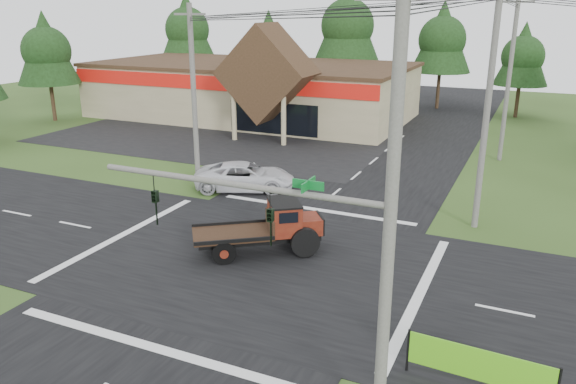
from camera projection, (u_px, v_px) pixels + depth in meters
The scene contains 19 objects.
ground at pixel (254, 261), 23.78m from camera, with size 120.00×120.00×0.00m, color #2D4318.
road_ns at pixel (254, 261), 23.77m from camera, with size 12.00×120.00×0.02m, color black.
road_ew at pixel (254, 261), 23.77m from camera, with size 120.00×12.00×0.02m, color black.
parking_apron at pixel (211, 140), 45.71m from camera, with size 28.00×14.00×0.02m, color black.
cvs_building at pixel (252, 88), 54.67m from camera, with size 30.40×18.20×9.19m.
traffic_signal_mast at pixel (319, 258), 13.62m from camera, with size 8.12×0.24×7.00m.
utility_pole_nr at pixel (390, 222), 12.58m from camera, with size 2.00×0.30×11.00m.
utility_pole_nw at pixel (194, 97), 32.16m from camera, with size 2.00×0.30×10.50m.
utility_pole_ne at pixel (487, 107), 25.72m from camera, with size 2.00×0.30×11.50m.
utility_pole_n at pixel (509, 78), 37.88m from camera, with size 2.00×0.30×11.20m.
tree_row_a at pixel (187, 27), 67.67m from camera, with size 6.72×6.72×12.12m.
tree_row_b at pixel (269, 40), 65.89m from camera, with size 5.60×5.60×10.10m.
tree_row_c at pixel (348, 23), 60.46m from camera, with size 7.28×7.28×13.13m.
tree_row_d at pixel (442, 37), 57.82m from camera, with size 6.16×6.16×11.11m.
tree_row_e at pixel (523, 54), 53.36m from camera, with size 5.04×5.04×9.09m.
tree_side_w at pixel (46, 48), 51.57m from camera, with size 5.60×5.60×10.10m.
antique_flatbed_truck at pixel (259, 228), 24.27m from camera, with size 2.14×5.60×2.34m, color #52130B, non-canonical shape.
roadside_banner at pixel (479, 370), 15.50m from camera, with size 4.08×0.12×1.39m, color #58B217, non-canonical shape.
white_pickup at pixel (245, 176), 32.94m from camera, with size 2.68×5.81×1.61m, color silver.
Camera 1 is at (10.27, -19.14, 10.19)m, focal length 35.00 mm.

